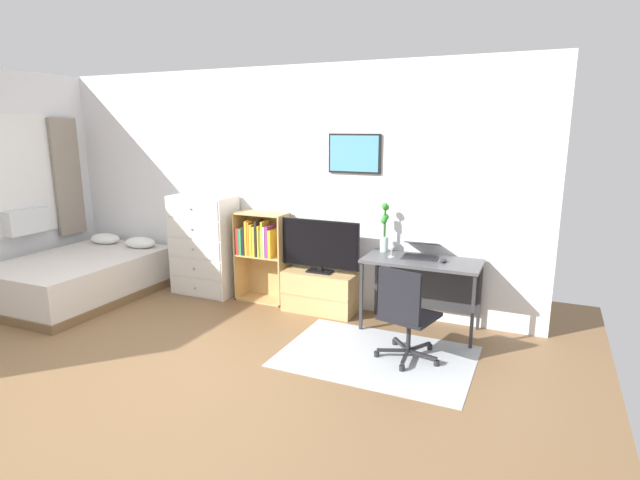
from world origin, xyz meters
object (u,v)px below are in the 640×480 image
object	(u,v)px
office_chair	(405,312)
bamboo_vase	(385,228)
bed	(81,277)
laptop	(421,251)
dresser	(204,245)
television	(320,246)
desk	(423,271)
wine_glass	(392,244)
tv_stand	(321,291)
computer_mouse	(444,261)
bookshelf	(260,248)

from	to	relation	value
office_chair	bamboo_vase	distance (m)	1.19
bed	laptop	size ratio (longest dim) A/B	4.98
dresser	television	world-z (taller)	dresser
desk	wine_glass	bearing A→B (deg)	-161.78
tv_stand	computer_mouse	xyz separation A→B (m)	(1.36, -0.08, 0.53)
bed	bamboo_vase	xyz separation A→B (m)	(3.54, 0.88, 0.74)
television	wine_glass	bearing A→B (deg)	-5.52
laptop	bamboo_vase	distance (m)	0.45
tv_stand	television	size ratio (longest dim) A/B	0.89
bamboo_vase	computer_mouse	bearing A→B (deg)	-15.25
television	desk	size ratio (longest dim) A/B	0.80
television	laptop	size ratio (longest dim) A/B	2.31
bookshelf	laptop	size ratio (longest dim) A/B	2.67
bed	wine_glass	bearing A→B (deg)	9.25
dresser	office_chair	distance (m)	2.88
bamboo_vase	laptop	bearing A→B (deg)	-7.16
desk	office_chair	distance (m)	0.85
bed	dresser	distance (m)	1.53
dresser	bookshelf	world-z (taller)	dresser
computer_mouse	wine_glass	size ratio (longest dim) A/B	0.58
bed	television	world-z (taller)	television
bed	desk	world-z (taller)	desk
television	wine_glass	xyz separation A→B (m)	(0.83, -0.08, 0.12)
laptop	wine_glass	world-z (taller)	wine_glass
bed	dresser	world-z (taller)	dresser
dresser	television	xyz separation A→B (m)	(1.57, -0.01, 0.14)
television	bookshelf	bearing A→B (deg)	175.31
bookshelf	desk	xyz separation A→B (m)	(1.95, -0.04, -0.04)
television	laptop	xyz separation A→B (m)	(1.10, 0.07, 0.05)
dresser	bamboo_vase	world-z (taller)	bamboo_vase
dresser	television	size ratio (longest dim) A/B	1.33
bed	bamboo_vase	size ratio (longest dim) A/B	3.80
dresser	laptop	size ratio (longest dim) A/B	3.07
bamboo_vase	wine_glass	distance (m)	0.27
bookshelf	tv_stand	xyz separation A→B (m)	(0.80, -0.04, -0.41)
office_chair	laptop	xyz separation A→B (m)	(-0.09, 0.89, 0.34)
television	office_chair	size ratio (longest dim) A/B	1.07
bookshelf	office_chair	world-z (taller)	bookshelf
dresser	laptop	world-z (taller)	dresser
laptop	bookshelf	bearing A→B (deg)	176.23
bookshelf	wine_glass	xyz separation A→B (m)	(1.64, -0.15, 0.24)
bookshelf	bed	bearing A→B (deg)	-158.10
dresser	bookshelf	size ratio (longest dim) A/B	1.15
bookshelf	tv_stand	size ratio (longest dim) A/B	1.30
laptop	wine_glass	distance (m)	0.32
bed	bookshelf	world-z (taller)	bookshelf
wine_glass	tv_stand	bearing A→B (deg)	172.97
television	wine_glass	size ratio (longest dim) A/B	5.10
dresser	bamboo_vase	distance (m)	2.30
desk	bookshelf	bearing A→B (deg)	178.71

